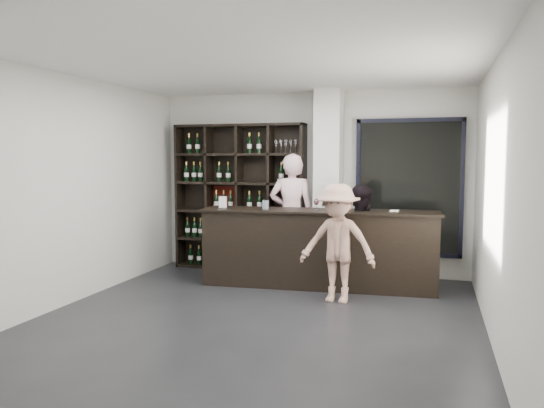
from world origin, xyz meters
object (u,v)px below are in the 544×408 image
(wine_shelf, at_px, (240,197))
(taster_pink, at_px, (292,215))
(taster_black, at_px, (358,237))
(tasting_counter, at_px, (318,248))
(customer, at_px, (338,243))

(wine_shelf, relative_size, taster_pink, 1.25)
(wine_shelf, distance_m, taster_black, 2.23)
(tasting_counter, xyz_separation_m, customer, (0.40, -0.70, 0.21))
(taster_black, bearing_deg, taster_pink, -21.03)
(tasting_counter, bearing_deg, taster_black, 5.99)
(taster_black, bearing_deg, wine_shelf, -14.16)
(tasting_counter, bearing_deg, wine_shelf, 147.35)
(wine_shelf, height_order, taster_pink, wine_shelf)
(tasting_counter, height_order, taster_pink, taster_pink)
(tasting_counter, bearing_deg, taster_pink, 126.97)
(wine_shelf, xyz_separation_m, tasting_counter, (1.50, -0.82, -0.64))
(taster_black, height_order, customer, customer)
(customer, bearing_deg, tasting_counter, 125.01)
(taster_black, xyz_separation_m, customer, (-0.16, -0.80, 0.03))
(customer, bearing_deg, taster_pink, 130.88)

